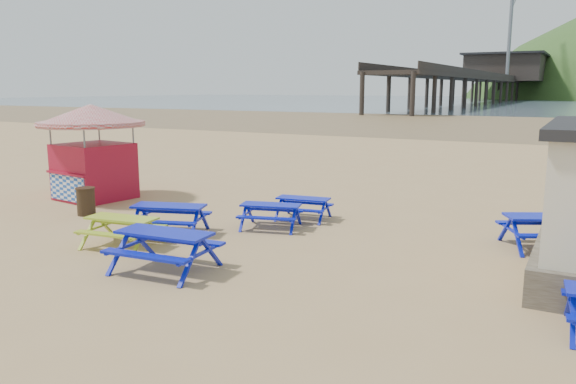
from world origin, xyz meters
The scene contains 12 objects.
ground centered at (0.00, 0.00, 0.00)m, with size 400.00×400.00×0.00m, color tan.
wet_sand centered at (0.00, 55.00, 0.00)m, with size 400.00×400.00×0.00m, color olive.
sea centered at (0.00, 170.00, 0.01)m, with size 400.00×400.00×0.00m, color #42535F.
picnic_table_blue_a centered at (0.01, 1.17, 0.34)m, with size 1.91×1.69×0.68m.
picnic_table_blue_b centered at (0.31, 2.57, 0.32)m, with size 1.71×1.46×0.65m.
picnic_table_blue_c centered at (6.89, 2.57, 0.41)m, with size 2.45×2.29×0.82m.
picnic_table_blue_d centered at (-2.02, -0.68, 0.40)m, with size 2.27×2.04×0.79m.
picnic_table_blue_e centered at (-0.13, -3.08, 0.43)m, with size 2.17×1.81×0.86m.
picnic_table_yellow centered at (-2.29, -2.12, 0.37)m, with size 1.92×1.63×0.73m.
ice_cream_kiosk centered at (-7.51, 1.91, 2.08)m, with size 4.16×4.16×3.30m.
litter_bin centered at (-5.79, -0.07, 0.43)m, with size 0.58×0.58×0.85m.
pier centered at (-17.99, 178.23, 5.46)m, with size 24.00×220.00×39.29m.
Camera 1 is at (7.60, -11.93, 3.83)m, focal length 35.00 mm.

